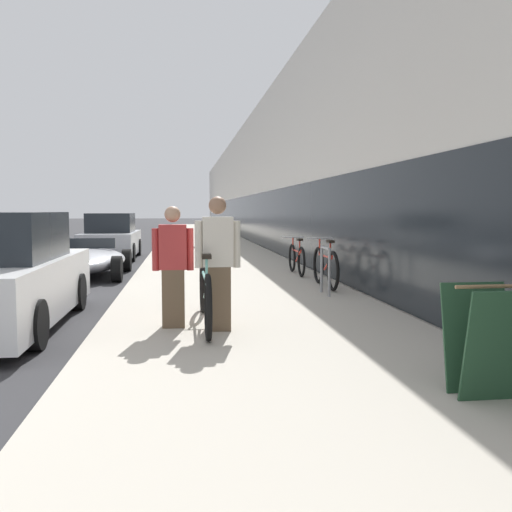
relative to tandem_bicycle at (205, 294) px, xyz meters
The scene contains 12 objects.
sidewalk_slab 18.24m from the tandem_bicycle, 87.66° to the left, with size 4.30×70.00×0.15m.
storefront_facade 27.50m from the tandem_bicycle, 73.17° to the left, with size 10.01×70.00×6.14m.
tandem_bicycle is the anchor object (origin of this frame).
person_rider 0.55m from the tandem_bicycle, 65.45° to the right, with size 0.56×0.22×1.65m.
person_bystander 0.54m from the tandem_bicycle, behind, with size 0.52×0.20×1.53m.
bike_rack_hoop 3.28m from the tandem_bicycle, 47.73° to the left, with size 0.05×0.60×0.84m.
cruiser_bike_nearest 4.17m from the tandem_bicycle, 54.06° to the left, with size 0.52×1.87×0.94m.
cruiser_bike_middle 6.08m from the tandem_bicycle, 67.41° to the left, with size 0.52×1.76×0.85m.
sandwich_board_sign 3.76m from the tandem_bicycle, 55.66° to the right, with size 0.56×0.56×0.90m.
parked_sedan_curbside 2.92m from the tandem_bicycle, 162.56° to the left, with size 1.77×4.53×1.60m.
vintage_roadster_curbside 7.47m from the tandem_bicycle, 110.41° to the left, with size 1.89×3.97×0.92m.
parked_sedan_far 12.57m from the tandem_bicycle, 102.21° to the left, with size 1.74×4.21×1.53m.
Camera 1 is at (4.34, -4.51, 1.63)m, focal length 40.00 mm.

